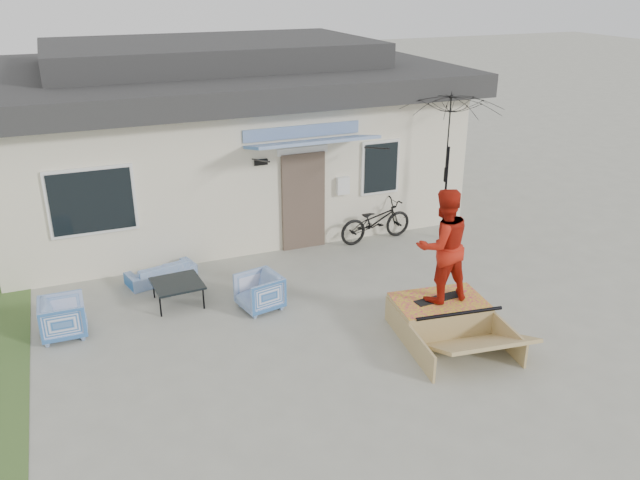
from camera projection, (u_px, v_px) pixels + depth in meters
name	position (u px, v px, depth m)	size (l,w,h in m)	color
ground	(346.00, 363.00, 9.98)	(90.00, 90.00, 0.00)	gray
house	(215.00, 129.00, 16.07)	(10.80, 8.49, 4.10)	beige
loveseat	(161.00, 269.00, 12.51)	(1.31, 0.38, 0.51)	#255CA3
armchair_left	(63.00, 316.00, 10.59)	(0.70, 0.66, 0.72)	#255CA3
armchair_right	(259.00, 290.00, 11.45)	(0.69, 0.65, 0.71)	#255CA3
coffee_table	(178.00, 293.00, 11.68)	(0.84, 0.84, 0.42)	black
bicycle	(376.00, 217.00, 14.29)	(0.61, 1.75, 1.12)	black
patio_umbrella	(448.00, 163.00, 13.96)	(2.15, 1.98, 2.20)	black
skate_ramp	(439.00, 314.00, 10.88)	(1.49, 1.99, 0.50)	tan
skateboard	(439.00, 298.00, 10.82)	(0.86, 0.21, 0.05)	black
skater	(443.00, 244.00, 10.44)	(0.94, 0.72, 1.91)	#B21D0F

